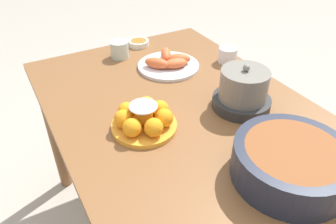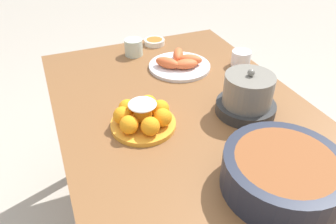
% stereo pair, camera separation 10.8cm
% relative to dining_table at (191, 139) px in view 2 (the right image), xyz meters
% --- Properties ---
extents(dining_table, '(1.38, 0.88, 0.74)m').
position_rel_dining_table_xyz_m(dining_table, '(0.00, 0.00, 0.00)').
color(dining_table, brown).
rests_on(dining_table, ground_plane).
extents(cake_plate, '(0.22, 0.22, 0.10)m').
position_rel_dining_table_xyz_m(cake_plate, '(-0.02, -0.17, 0.14)').
color(cake_plate, gold).
rests_on(cake_plate, dining_table).
extents(serving_bowl, '(0.31, 0.31, 0.10)m').
position_rel_dining_table_xyz_m(serving_bowl, '(0.37, 0.08, 0.15)').
color(serving_bowl, '#232838').
rests_on(serving_bowl, dining_table).
extents(sauce_bowl, '(0.10, 0.10, 0.03)m').
position_rel_dining_table_xyz_m(sauce_bowl, '(-0.62, 0.09, 0.11)').
color(sauce_bowl, silver).
rests_on(sauce_bowl, dining_table).
extents(seafood_platter, '(0.26, 0.26, 0.06)m').
position_rel_dining_table_xyz_m(seafood_platter, '(-0.35, 0.11, 0.12)').
color(seafood_platter, silver).
rests_on(seafood_platter, dining_table).
extents(cup_near, '(0.08, 0.08, 0.08)m').
position_rel_dining_table_xyz_m(cup_near, '(-0.54, -0.04, 0.13)').
color(cup_near, beige).
rests_on(cup_near, dining_table).
extents(cup_far, '(0.08, 0.08, 0.07)m').
position_rel_dining_table_xyz_m(cup_far, '(-0.27, 0.36, 0.13)').
color(cup_far, white).
rests_on(cup_far, dining_table).
extents(warming_pot, '(0.21, 0.21, 0.17)m').
position_rel_dining_table_xyz_m(warming_pot, '(0.04, 0.19, 0.16)').
color(warming_pot, '#2D2D2D').
rests_on(warming_pot, dining_table).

